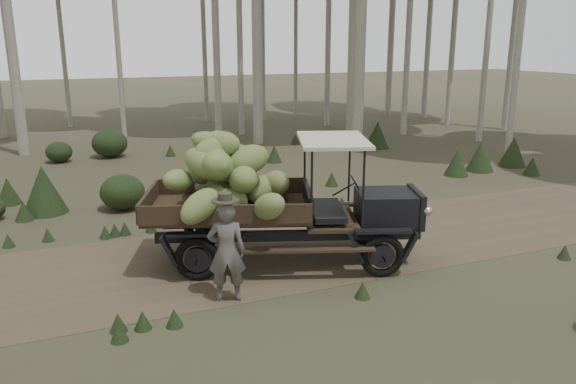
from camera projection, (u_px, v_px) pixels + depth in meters
The scene contains 5 objects.
ground at pixel (286, 251), 11.71m from camera, with size 120.00×120.00×0.00m, color #473D2B.
dirt_track at pixel (286, 251), 11.71m from camera, with size 70.00×4.00×0.01m, color brown.
banana_truck at pixel (251, 184), 10.76m from camera, with size 5.60×3.45×2.71m.
farmer at pixel (227, 251), 9.27m from camera, with size 0.72×0.57×1.88m.
undergrowth at pixel (315, 233), 11.24m from camera, with size 24.22×24.89×1.36m.
Camera 1 is at (-4.13, -10.18, 4.24)m, focal length 35.00 mm.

